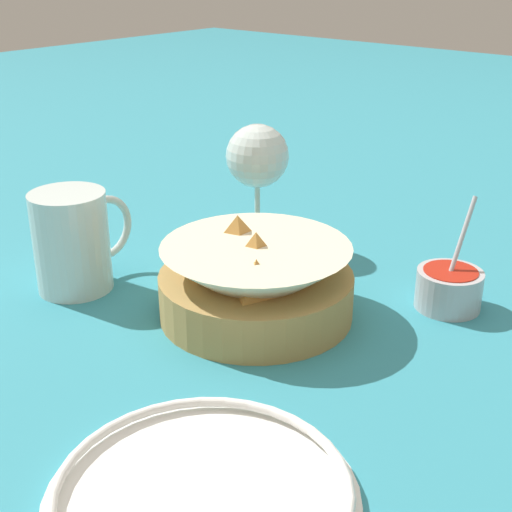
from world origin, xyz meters
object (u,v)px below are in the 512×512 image
food_basket (254,282)px  wine_glass (257,160)px  side_plate (202,492)px  sauce_cup (449,287)px  beer_mug (73,245)px

food_basket → wine_glass: bearing=39.6°
food_basket → side_plate: bearing=-146.8°
sauce_cup → beer_mug: 0.41m
sauce_cup → wine_glass: wine_glass is taller
food_basket → side_plate: size_ratio=0.91×
food_basket → wine_glass: size_ratio=1.28×
food_basket → beer_mug: (-0.08, 0.19, 0.01)m
sauce_cup → side_plate: bearing=-179.2°
food_basket → sauce_cup: sauce_cup is taller
wine_glass → side_plate: 0.48m
sauce_cup → beer_mug: sauce_cup is taller
sauce_cup → beer_mug: bearing=123.8°
beer_mug → side_plate: (-0.15, -0.35, -0.04)m
beer_mug → side_plate: 0.38m
food_basket → sauce_cup: 0.21m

